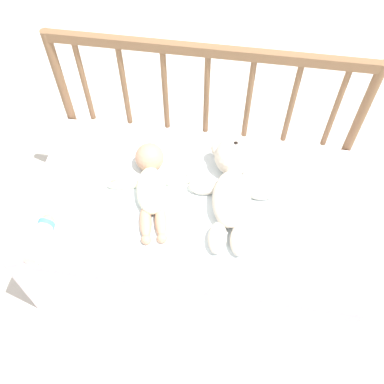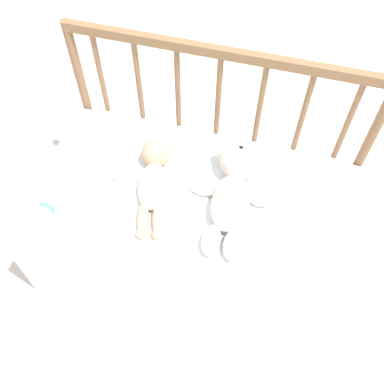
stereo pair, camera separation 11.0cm
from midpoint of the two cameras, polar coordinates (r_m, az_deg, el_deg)
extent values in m
plane|color=silver|center=(1.94, 1.63, -8.63)|extent=(12.00, 12.00, 0.00)
cube|color=silver|center=(1.74, 1.80, -5.40)|extent=(1.19, 0.68, 0.44)
cylinder|color=brown|center=(1.94, -12.12, 10.86)|extent=(0.04, 0.04, 0.84)
cylinder|color=brown|center=(1.82, 22.85, 3.37)|extent=(0.04, 0.04, 0.84)
cube|color=brown|center=(1.52, 6.09, 17.94)|extent=(1.15, 0.03, 0.04)
cylinder|color=brown|center=(1.77, -10.30, 15.02)|extent=(0.02, 0.02, 0.37)
cylinder|color=brown|center=(1.72, -5.26, 14.27)|extent=(0.02, 0.02, 0.37)
cylinder|color=brown|center=(1.68, 0.02, 13.36)|extent=(0.02, 0.02, 0.37)
cylinder|color=brown|center=(1.65, 5.46, 12.30)|extent=(0.02, 0.02, 0.37)
cylinder|color=brown|center=(1.64, 10.98, 11.10)|extent=(0.02, 0.02, 0.37)
cylinder|color=brown|center=(1.65, 16.47, 9.81)|extent=(0.02, 0.02, 0.37)
cylinder|color=brown|center=(1.67, 21.83, 8.44)|extent=(0.02, 0.02, 0.37)
cube|color=white|center=(1.56, 2.06, -1.28)|extent=(0.84, 0.56, 0.01)
ellipsoid|color=silver|center=(1.51, 7.24, -1.42)|extent=(0.15, 0.24, 0.10)
sphere|color=silver|center=(1.59, 8.30, 4.09)|extent=(0.15, 0.15, 0.15)
sphere|color=tan|center=(1.56, 8.48, 5.04)|extent=(0.06, 0.06, 0.06)
sphere|color=black|center=(1.54, 8.59, 5.66)|extent=(0.02, 0.02, 0.02)
sphere|color=silver|center=(1.61, 6.37, 5.26)|extent=(0.06, 0.06, 0.06)
sphere|color=silver|center=(1.61, 10.53, 4.47)|extent=(0.06, 0.06, 0.06)
ellipsoid|color=silver|center=(1.56, 3.67, 0.43)|extent=(0.11, 0.06, 0.06)
ellipsoid|color=silver|center=(1.56, 11.25, -1.02)|extent=(0.11, 0.06, 0.06)
ellipsoid|color=silver|center=(1.44, 4.73, -6.55)|extent=(0.07, 0.12, 0.06)
ellipsoid|color=silver|center=(1.44, 7.65, -7.11)|extent=(0.07, 0.12, 0.06)
ellipsoid|color=#EAEACC|center=(1.55, -3.25, 0.76)|extent=(0.15, 0.22, 0.08)
sphere|color=tan|center=(1.63, -2.96, 5.04)|extent=(0.11, 0.11, 0.11)
ellipsoid|color=#EAEACC|center=(1.61, -6.46, 1.80)|extent=(0.14, 0.07, 0.04)
ellipsoid|color=#EAEACC|center=(1.59, 0.29, 1.65)|extent=(0.14, 0.07, 0.04)
sphere|color=tan|center=(1.62, -7.89, 2.02)|extent=(0.03, 0.03, 0.03)
sphere|color=tan|center=(1.60, 1.77, 1.81)|extent=(0.03, 0.03, 0.03)
ellipsoid|color=tan|center=(1.50, -4.52, -3.45)|extent=(0.08, 0.14, 0.04)
ellipsoid|color=tan|center=(1.50, -2.49, -3.51)|extent=(0.08, 0.14, 0.04)
sphere|color=tan|center=(1.47, -4.72, -5.77)|extent=(0.04, 0.04, 0.04)
sphere|color=tan|center=(1.46, -2.64, -5.84)|extent=(0.04, 0.04, 0.04)
cylinder|color=#F4E5CC|center=(1.55, -18.07, -4.41)|extent=(0.06, 0.14, 0.06)
cylinder|color=#4C99D8|center=(1.57, -16.95, -2.30)|extent=(0.06, 0.02, 0.06)
sphere|color=#EAC67F|center=(1.58, -16.65, -1.73)|extent=(0.04, 0.04, 0.04)
camera|label=1|loc=(0.05, -87.92, 2.93)|focal=40.00mm
camera|label=2|loc=(0.05, 92.08, -2.93)|focal=40.00mm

